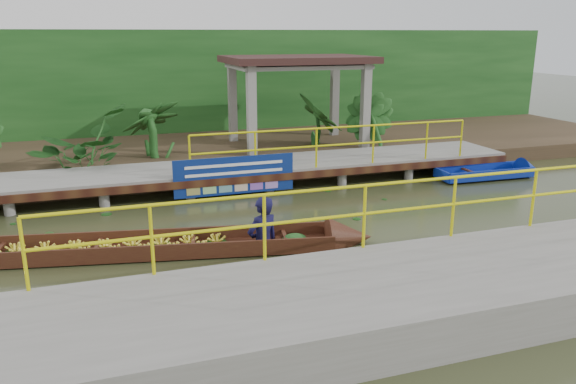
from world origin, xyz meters
name	(u,v)px	position (x,y,z in m)	size (l,w,h in m)	color
ground	(261,230)	(0.00, 0.00, 0.00)	(80.00, 80.00, 0.00)	#2A2F17
land_strip	(198,150)	(0.00, 7.50, 0.23)	(30.00, 8.00, 0.45)	#322619
far_dock	(225,170)	(0.02, 3.43, 0.48)	(16.00, 2.06, 1.66)	slate
near_dock	(411,297)	(1.00, -4.20, 0.30)	(18.00, 2.40, 1.73)	slate
pavilion	(297,69)	(3.00, 6.30, 2.82)	(4.40, 3.00, 3.00)	slate
foliage_backdrop	(184,88)	(0.00, 10.00, 2.00)	(30.00, 0.80, 4.00)	#164315
vendor_boat	(171,236)	(-1.88, -0.67, 0.32)	(8.46, 2.39, 2.22)	#36150E
moored_blue_boat	(507,172)	(7.74, 2.07, 0.13)	(3.13, 0.93, 0.74)	navy
blue_banner	(235,175)	(0.05, 2.48, 0.56)	(2.97, 0.04, 0.93)	navy
tropical_plants	(147,134)	(-1.75, 5.30, 1.19)	(14.19, 1.19, 1.48)	#164315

